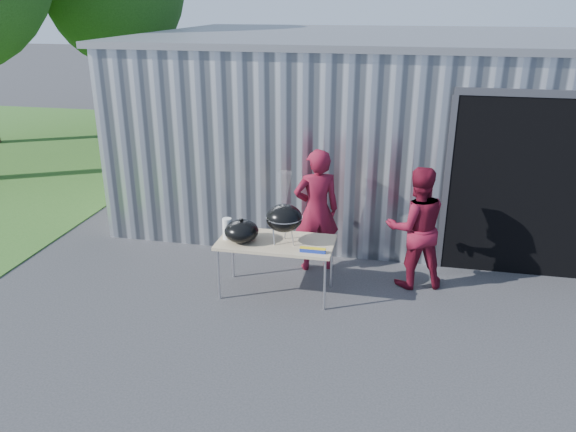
% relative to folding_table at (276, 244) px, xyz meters
% --- Properties ---
extents(ground, '(80.00, 80.00, 0.00)m').
position_rel_folding_table_xyz_m(ground, '(0.09, -0.43, -0.71)').
color(ground, '#2F2F32').
extents(building, '(8.20, 6.20, 3.10)m').
position_rel_folding_table_xyz_m(building, '(1.01, 4.16, 0.83)').
color(building, silver).
rests_on(building, ground).
extents(folding_table, '(1.50, 0.75, 0.75)m').
position_rel_folding_table_xyz_m(folding_table, '(0.00, 0.00, 0.00)').
color(folding_table, tan).
rests_on(folding_table, ground).
extents(kettle_grill, '(0.47, 0.47, 0.94)m').
position_rel_folding_table_xyz_m(kettle_grill, '(0.12, -0.04, 0.46)').
color(kettle_grill, black).
rests_on(kettle_grill, folding_table).
extents(grill_lid, '(0.44, 0.44, 0.32)m').
position_rel_folding_table_xyz_m(grill_lid, '(-0.43, -0.10, 0.18)').
color(grill_lid, black).
rests_on(grill_lid, folding_table).
extents(paper_towels, '(0.12, 0.12, 0.28)m').
position_rel_folding_table_xyz_m(paper_towels, '(-0.64, -0.05, 0.18)').
color(paper_towels, white).
rests_on(paper_towels, folding_table).
extents(white_tub, '(0.20, 0.15, 0.10)m').
position_rel_folding_table_xyz_m(white_tub, '(-0.55, 0.19, 0.09)').
color(white_tub, white).
rests_on(white_tub, folding_table).
extents(foil_box, '(0.32, 0.05, 0.06)m').
position_rel_folding_table_xyz_m(foil_box, '(0.52, -0.25, 0.07)').
color(foil_box, '#172E97').
rests_on(foil_box, folding_table).
extents(person_cook, '(0.76, 0.63, 1.78)m').
position_rel_folding_table_xyz_m(person_cook, '(0.39, 0.84, 0.18)').
color(person_cook, maroon).
rests_on(person_cook, ground).
extents(person_bystander, '(0.95, 0.83, 1.68)m').
position_rel_folding_table_xyz_m(person_bystander, '(1.77, 0.62, 0.13)').
color(person_bystander, maroon).
rests_on(person_bystander, ground).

